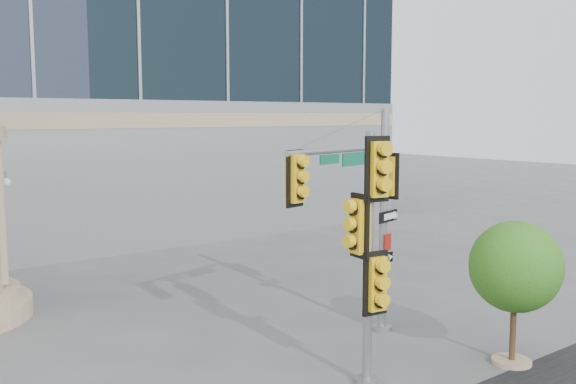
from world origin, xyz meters
TOP-DOWN VIEW (x-y plane):
  - ground at (0.00, 0.00)m, footprint 120.00×120.00m
  - main_signal_pole at (1.70, 1.24)m, footprint 4.23×1.43m
  - secondary_signal_pole at (-0.01, -0.75)m, footprint 0.88×0.72m
  - street_tree at (3.36, -1.78)m, footprint 2.02×1.97m

SIDE VIEW (x-z plane):
  - ground at x=0.00m, z-range 0.00..0.00m
  - street_tree at x=3.36m, z-range 0.50..3.65m
  - secondary_signal_pole at x=-0.01m, z-range 0.44..5.52m
  - main_signal_pole at x=1.70m, z-range 0.66..6.22m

